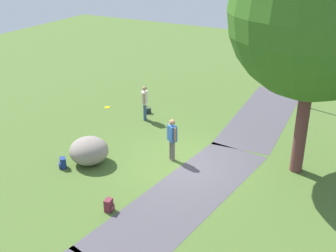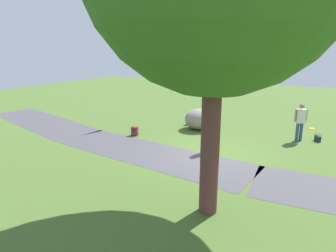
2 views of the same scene
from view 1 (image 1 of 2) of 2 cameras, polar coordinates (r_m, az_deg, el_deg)
ground_plane at (r=16.15m, az=2.49°, el=-4.98°), size 48.00×48.00×0.00m
footpath_segment_near at (r=20.92m, az=12.50°, el=1.49°), size 8.13×2.87×0.01m
footpath_segment_mid at (r=14.30m, az=2.25°, el=-9.16°), size 8.21×3.25×0.01m
large_shade_tree at (r=14.56m, az=19.10°, el=13.98°), size 5.61×5.61×8.43m
lamp_post at (r=21.76m, az=18.23°, el=7.79°), size 0.28×0.28×3.53m
lawn_boulder at (r=16.23m, az=-10.39°, el=-3.22°), size 1.71×1.71×1.01m
woman_with_handbag at (r=19.54m, az=-3.10°, el=3.35°), size 0.47×0.37×1.62m
man_near_boulder at (r=15.97m, az=0.55°, el=-1.44°), size 0.40×0.45×1.66m
handbag_on_grass at (r=20.56m, az=-2.70°, el=2.06°), size 0.38×0.38×0.31m
backpack_by_boulder at (r=16.24m, az=-13.72°, el=-4.78°), size 0.35×0.35×0.40m
spare_backpack_on_lawn at (r=13.62m, az=-7.80°, el=-10.33°), size 0.31×0.30×0.40m
frisbee_on_grass at (r=21.47m, az=-8.03°, el=2.45°), size 0.27×0.27×0.02m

